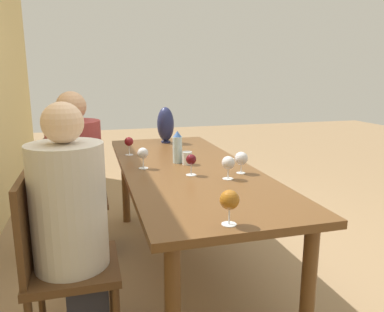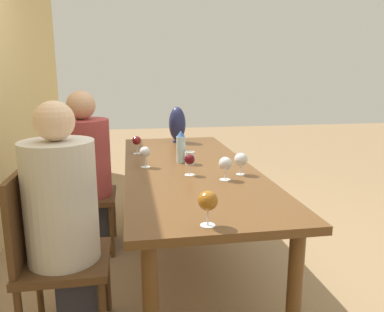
{
  "view_description": "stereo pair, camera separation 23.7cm",
  "coord_description": "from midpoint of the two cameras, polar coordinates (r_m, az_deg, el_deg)",
  "views": [
    {
      "loc": [
        -2.37,
        0.62,
        1.38
      ],
      "look_at": [
        -0.14,
        0.0,
        0.86
      ],
      "focal_mm": 35.0,
      "sensor_mm": 36.0,
      "label": 1
    },
    {
      "loc": [
        -2.42,
        0.39,
        1.38
      ],
      "look_at": [
        -0.14,
        0.0,
        0.86
      ],
      "focal_mm": 35.0,
      "sensor_mm": 36.0,
      "label": 2
    }
  ],
  "objects": [
    {
      "name": "wine_glass_4",
      "position": [
        1.53,
        1.33,
        -6.84
      ],
      "size": [
        0.08,
        0.08,
        0.15
      ],
      "color": "silver",
      "rests_on": "dining_table"
    },
    {
      "name": "person_near",
      "position": [
        1.96,
        -21.07,
        -9.6
      ],
      "size": [
        0.36,
        0.36,
        1.25
      ],
      "color": "#2D2D38",
      "rests_on": "ground_plane"
    },
    {
      "name": "wine_glass_1",
      "position": [
        2.28,
        -3.11,
        -0.68
      ],
      "size": [
        0.06,
        0.06,
        0.13
      ],
      "color": "silver",
      "rests_on": "dining_table"
    },
    {
      "name": "water_bottle",
      "position": [
        2.6,
        -4.84,
        1.29
      ],
      "size": [
        0.07,
        0.07,
        0.23
      ],
      "color": "#ADCCD6",
      "rests_on": "dining_table"
    },
    {
      "name": "ground_plane",
      "position": [
        2.81,
        -3.34,
        -16.83
      ],
      "size": [
        14.0,
        14.0,
        0.0
      ],
      "primitive_type": "plane",
      "color": "#937551"
    },
    {
      "name": "wine_glass_5",
      "position": [
        2.19,
        2.49,
        -1.15
      ],
      "size": [
        0.08,
        0.08,
        0.14
      ],
      "color": "silver",
      "rests_on": "dining_table"
    },
    {
      "name": "person_far",
      "position": [
        2.96,
        -19.22,
        -2.25
      ],
      "size": [
        0.4,
        0.4,
        1.25
      ],
      "color": "#2D2D38",
      "rests_on": "ground_plane"
    },
    {
      "name": "wine_glass_2",
      "position": [
        2.33,
        4.65,
        -0.44
      ],
      "size": [
        0.08,
        0.08,
        0.14
      ],
      "color": "silver",
      "rests_on": "dining_table"
    },
    {
      "name": "wine_glass_3",
      "position": [
        2.47,
        -10.22,
        0.33
      ],
      "size": [
        0.07,
        0.07,
        0.14
      ],
      "color": "silver",
      "rests_on": "dining_table"
    },
    {
      "name": "vase",
      "position": [
        3.36,
        -6.08,
        4.79
      ],
      "size": [
        0.15,
        0.15,
        0.32
      ],
      "color": "#1E234C",
      "rests_on": "dining_table"
    },
    {
      "name": "chair_near",
      "position": [
        2.05,
        -23.09,
        -14.35
      ],
      "size": [
        0.44,
        0.44,
        0.91
      ],
      "color": "brown",
      "rests_on": "ground_plane"
    },
    {
      "name": "dining_table",
      "position": [
        2.55,
        -3.53,
        -3.32
      ],
      "size": [
        2.22,
        0.85,
        0.76
      ],
      "color": "brown",
      "rests_on": "ground_plane"
    },
    {
      "name": "water_tumbler",
      "position": [
        2.56,
        -3.4,
        -0.34
      ],
      "size": [
        0.07,
        0.07,
        0.09
      ],
      "color": "silver",
      "rests_on": "dining_table"
    },
    {
      "name": "wine_glass_0",
      "position": [
        2.9,
        -11.92,
        2.08
      ],
      "size": [
        0.07,
        0.07,
        0.14
      ],
      "color": "silver",
      "rests_on": "dining_table"
    },
    {
      "name": "chair_far",
      "position": [
        3.01,
        -20.63,
        -5.5
      ],
      "size": [
        0.44,
        0.44,
        0.91
      ],
      "color": "brown",
      "rests_on": "ground_plane"
    }
  ]
}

